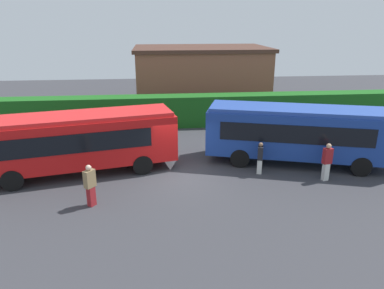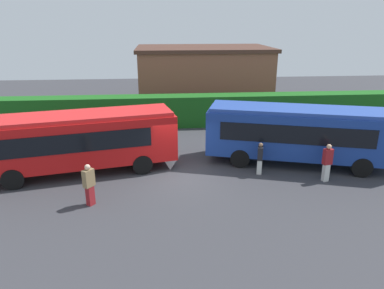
% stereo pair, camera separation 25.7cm
% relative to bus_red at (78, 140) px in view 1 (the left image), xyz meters
% --- Properties ---
extents(ground_plane, '(64.00, 64.00, 0.00)m').
position_rel_bus_red_xyz_m(ground_plane, '(4.99, -1.03, -1.77)').
color(ground_plane, '#38383D').
extents(bus_red, '(9.97, 4.47, 3.05)m').
position_rel_bus_red_xyz_m(bus_red, '(0.00, 0.00, 0.00)').
color(bus_red, red).
rests_on(bus_red, ground_plane).
extents(bus_blue, '(9.96, 5.15, 3.08)m').
position_rel_bus_red_xyz_m(bus_blue, '(11.44, 0.15, 0.02)').
color(bus_blue, navy).
rests_on(bus_blue, ground_plane).
extents(person_left, '(0.42, 0.54, 1.87)m').
position_rel_bus_red_xyz_m(person_left, '(-2.18, 1.94, -0.78)').
color(person_left, silver).
rests_on(person_left, ground_plane).
extents(person_center, '(0.49, 0.54, 1.83)m').
position_rel_bus_red_xyz_m(person_center, '(1.11, -3.57, -0.80)').
color(person_center, maroon).
rests_on(person_center, ground_plane).
extents(person_right, '(0.37, 0.48, 1.65)m').
position_rel_bus_red_xyz_m(person_right, '(9.04, -0.99, -0.90)').
color(person_right, silver).
rests_on(person_right, ground_plane).
extents(person_far, '(0.47, 0.33, 1.88)m').
position_rel_bus_red_xyz_m(person_far, '(11.99, -2.11, -0.77)').
color(person_far, silver).
rests_on(person_far, ground_plane).
extents(hedge_row, '(44.00, 1.58, 2.23)m').
position_rel_bus_red_xyz_m(hedge_row, '(4.99, 8.17, -0.65)').
color(hedge_row, '#1A5C1A').
rests_on(hedge_row, ground_plane).
extents(depot_building, '(11.45, 7.46, 5.18)m').
position_rel_bus_red_xyz_m(depot_building, '(7.94, 14.52, 0.84)').
color(depot_building, brown).
rests_on(depot_building, ground_plane).
extents(traffic_cone, '(0.36, 0.36, 0.60)m').
position_rel_bus_red_xyz_m(traffic_cone, '(-5.48, 4.06, -1.47)').
color(traffic_cone, orange).
rests_on(traffic_cone, ground_plane).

